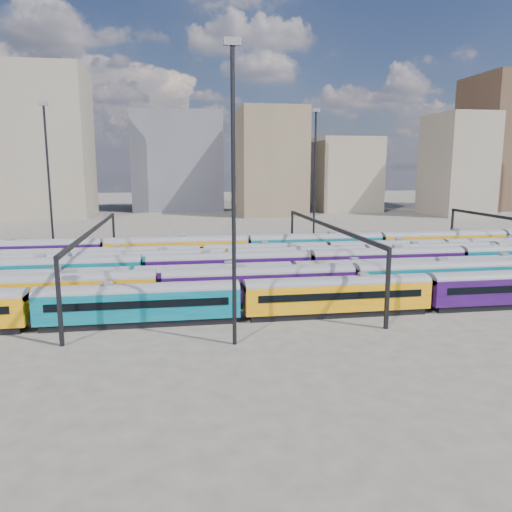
{
  "coord_description": "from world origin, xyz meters",
  "views": [
    {
      "loc": [
        -9.8,
        -63.82,
        15.47
      ],
      "look_at": [
        1.24,
        4.96,
        3.0
      ],
      "focal_mm": 35.0,
      "sensor_mm": 36.0,
      "label": 1
    }
  ],
  "objects": [
    {
      "name": "rake_6",
      "position": [
        12.82,
        15.0,
        2.92
      ],
      "size": [
        112.35,
        3.29,
        5.55
      ],
      "color": "black",
      "rests_on": "ground"
    },
    {
      "name": "rake_4",
      "position": [
        7.16,
        5.0,
        2.66
      ],
      "size": [
        102.54,
        3.0,
        5.06
      ],
      "color": "black",
      "rests_on": "ground"
    },
    {
      "name": "skyline",
      "position": [
        104.75,
        105.73,
        20.83
      ],
      "size": [
        399.22,
        60.48,
        50.03
      ],
      "color": "#665B4C",
      "rests_on": "ground"
    },
    {
      "name": "mast_2",
      "position": [
        -5.0,
        -22.0,
        13.97
      ],
      "size": [
        1.4,
        0.5,
        25.6
      ],
      "color": "black",
      "rests_on": "ground"
    },
    {
      "name": "mast_1",
      "position": [
        -30.0,
        22.0,
        13.97
      ],
      "size": [
        1.4,
        0.5,
        25.6
      ],
      "color": "black",
      "rests_on": "ground"
    },
    {
      "name": "mast_3",
      "position": [
        15.0,
        24.0,
        13.97
      ],
      "size": [
        1.4,
        0.5,
        25.6
      ],
      "color": "black",
      "rests_on": "ground"
    },
    {
      "name": "ground",
      "position": [
        0.0,
        0.0,
        0.0
      ],
      "size": [
        500.0,
        500.0,
        0.0
      ],
      "primitive_type": "plane",
      "color": "#3E3B35",
      "rests_on": "ground"
    },
    {
      "name": "rake_2",
      "position": [
        -5.44,
        -5.0,
        2.48
      ],
      "size": [
        96.11,
        2.82,
        4.73
      ],
      "color": "black",
      "rests_on": "ground"
    },
    {
      "name": "rake_1",
      "position": [
        -0.8,
        -10.0,
        2.84
      ],
      "size": [
        153.81,
        3.21,
        5.42
      ],
      "color": "black",
      "rests_on": "ground"
    },
    {
      "name": "rake_0",
      "position": [
        16.86,
        -15.0,
        2.61
      ],
      "size": [
        121.29,
        2.96,
        4.98
      ],
      "color": "black",
      "rests_on": "ground"
    },
    {
      "name": "gantry_1",
      "position": [
        -20.0,
        0.0,
        6.79
      ],
      "size": [
        0.35,
        40.35,
        8.03
      ],
      "color": "black",
      "rests_on": "ground"
    },
    {
      "name": "rake_5",
      "position": [
        3.53,
        10.0,
        2.5
      ],
      "size": [
        135.79,
        2.84,
        4.77
      ],
      "color": "black",
      "rests_on": "ground"
    },
    {
      "name": "rake_3",
      "position": [
        -3.12,
        0.0,
        2.82
      ],
      "size": [
        108.7,
        3.18,
        5.37
      ],
      "color": "black",
      "rests_on": "ground"
    },
    {
      "name": "gantry_2",
      "position": [
        10.0,
        0.0,
        6.79
      ],
      "size": [
        0.35,
        40.35,
        8.03
      ],
      "color": "black",
      "rests_on": "ground"
    }
  ]
}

